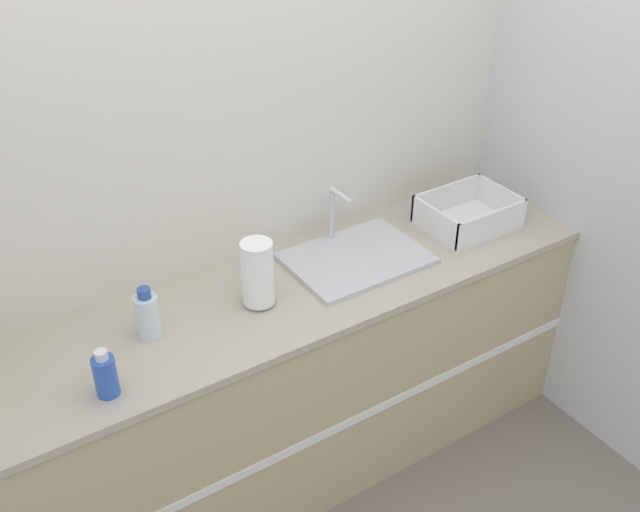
{
  "coord_description": "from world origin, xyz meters",
  "views": [
    {
      "loc": [
        -1.13,
        -1.68,
        2.56
      ],
      "look_at": [
        0.14,
        0.27,
        1.05
      ],
      "focal_mm": 42.0,
      "sensor_mm": 36.0,
      "label": 1
    }
  ],
  "objects_px": {
    "sink": "(355,256)",
    "bottle_clear": "(147,315)",
    "bottle_blue": "(105,375)",
    "paper_towel_roll": "(258,274)",
    "dish_rack": "(468,216)"
  },
  "relations": [
    {
      "from": "dish_rack",
      "to": "bottle_clear",
      "type": "distance_m",
      "value": 1.42
    },
    {
      "from": "bottle_clear",
      "to": "dish_rack",
      "type": "bearing_deg",
      "value": -1.57
    },
    {
      "from": "bottle_blue",
      "to": "bottle_clear",
      "type": "bearing_deg",
      "value": 42.87
    },
    {
      "from": "paper_towel_roll",
      "to": "bottle_blue",
      "type": "relative_size",
      "value": 1.53
    },
    {
      "from": "sink",
      "to": "bottle_clear",
      "type": "height_order",
      "value": "sink"
    },
    {
      "from": "dish_rack",
      "to": "bottle_blue",
      "type": "relative_size",
      "value": 2.25
    },
    {
      "from": "sink",
      "to": "bottle_clear",
      "type": "distance_m",
      "value": 0.87
    },
    {
      "from": "bottle_blue",
      "to": "bottle_clear",
      "type": "height_order",
      "value": "bottle_clear"
    },
    {
      "from": "dish_rack",
      "to": "bottle_clear",
      "type": "height_order",
      "value": "bottle_clear"
    },
    {
      "from": "sink",
      "to": "bottle_clear",
      "type": "relative_size",
      "value": 2.78
    },
    {
      "from": "bottle_blue",
      "to": "paper_towel_roll",
      "type": "bearing_deg",
      "value": 14.13
    },
    {
      "from": "bottle_clear",
      "to": "bottle_blue",
      "type": "bearing_deg",
      "value": -137.13
    },
    {
      "from": "bottle_blue",
      "to": "bottle_clear",
      "type": "distance_m",
      "value": 0.3
    },
    {
      "from": "bottle_clear",
      "to": "sink",
      "type": "bearing_deg",
      "value": 0.0
    },
    {
      "from": "sink",
      "to": "paper_towel_roll",
      "type": "distance_m",
      "value": 0.48
    }
  ]
}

